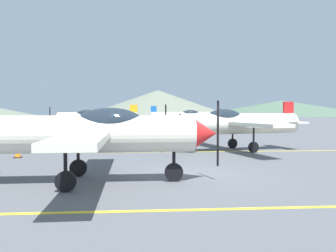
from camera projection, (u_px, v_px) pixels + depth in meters
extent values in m
plane|color=#54565B|center=(190.00, 177.00, 12.45)|extent=(400.00, 400.00, 0.00)
cube|color=yellow|center=(214.00, 209.00, 8.36)|extent=(80.00, 0.16, 0.01)
cube|color=yellow|center=(171.00, 152.00, 19.98)|extent=(80.00, 0.16, 0.01)
cylinder|color=silver|center=(79.00, 134.00, 11.32)|extent=(7.45, 1.36, 1.20)
cone|color=red|center=(205.00, 133.00, 11.74)|extent=(0.79, 1.04, 1.02)
cube|color=black|center=(218.00, 133.00, 11.78)|extent=(0.05, 0.13, 2.19)
ellipsoid|color=#1E2833|center=(110.00, 123.00, 11.41)|extent=(2.21, 1.03, 0.98)
cube|color=silver|center=(93.00, 132.00, 11.36)|extent=(1.41, 9.64, 0.17)
cylinder|color=black|center=(174.00, 156.00, 11.66)|extent=(0.11, 0.11, 1.10)
cylinder|color=black|center=(174.00, 172.00, 11.69)|extent=(0.61, 0.14, 0.61)
cylinder|color=black|center=(65.00, 162.00, 10.14)|extent=(0.11, 0.11, 1.10)
cylinder|color=black|center=(66.00, 181.00, 10.16)|extent=(0.61, 0.14, 0.61)
cylinder|color=black|center=(78.00, 153.00, 12.53)|extent=(0.11, 0.11, 1.10)
cylinder|color=black|center=(78.00, 168.00, 12.55)|extent=(0.61, 0.14, 0.61)
cylinder|color=silver|center=(239.00, 124.00, 20.70)|extent=(7.50, 2.93, 1.20)
cone|color=red|center=(173.00, 124.00, 19.42)|extent=(0.99, 1.17, 1.02)
cube|color=black|center=(166.00, 125.00, 19.28)|extent=(0.07, 0.14, 2.19)
ellipsoid|color=#1E2833|center=(224.00, 118.00, 20.38)|extent=(2.36, 1.47, 0.98)
cube|color=silver|center=(233.00, 123.00, 20.56)|extent=(3.45, 9.62, 0.17)
cube|color=silver|center=(288.00, 122.00, 21.76)|extent=(1.42, 2.94, 0.11)
cube|color=red|center=(288.00, 112.00, 21.74)|extent=(0.70, 0.29, 1.31)
cylinder|color=black|center=(191.00, 137.00, 19.78)|extent=(0.11, 0.11, 1.10)
cylinder|color=black|center=(191.00, 147.00, 19.80)|extent=(0.63, 0.27, 0.61)
cylinder|color=black|center=(233.00, 135.00, 21.94)|extent=(0.11, 0.11, 1.10)
cylinder|color=black|center=(233.00, 143.00, 21.97)|extent=(0.63, 0.27, 0.61)
cylinder|color=black|center=(254.00, 137.00, 19.66)|extent=(0.11, 0.11, 1.10)
cylinder|color=black|center=(254.00, 147.00, 19.69)|extent=(0.63, 0.27, 0.61)
cylinder|color=silver|center=(98.00, 119.00, 32.72)|extent=(7.53, 2.32, 1.20)
cone|color=#F2A519|center=(55.00, 119.00, 33.02)|extent=(0.91, 1.13, 1.02)
cube|color=black|center=(50.00, 119.00, 33.05)|extent=(0.06, 0.14, 2.19)
ellipsoid|color=#1E2833|center=(87.00, 115.00, 32.78)|extent=(2.31, 1.30, 0.98)
cube|color=silver|center=(93.00, 118.00, 32.75)|extent=(2.65, 9.69, 0.17)
cube|color=silver|center=(134.00, 118.00, 32.47)|extent=(1.19, 2.92, 0.11)
cube|color=#F2A519|center=(134.00, 112.00, 32.44)|extent=(0.70, 0.23, 1.31)
cylinder|color=black|center=(65.00, 127.00, 32.98)|extent=(0.11, 0.11, 1.10)
cylinder|color=black|center=(66.00, 133.00, 33.00)|extent=(0.62, 0.22, 0.61)
cylinder|color=black|center=(103.00, 126.00, 33.93)|extent=(0.11, 0.11, 1.10)
cylinder|color=black|center=(103.00, 132.00, 33.96)|extent=(0.62, 0.22, 0.61)
cylinder|color=black|center=(96.00, 127.00, 31.54)|extent=(0.11, 0.11, 1.10)
cylinder|color=black|center=(96.00, 134.00, 31.56)|extent=(0.62, 0.22, 0.61)
cylinder|color=silver|center=(182.00, 117.00, 41.85)|extent=(7.44, 1.27, 1.20)
cone|color=blue|center=(216.00, 117.00, 42.14)|extent=(0.77, 1.03, 1.02)
cube|color=black|center=(220.00, 117.00, 42.17)|extent=(0.04, 0.13, 2.19)
ellipsoid|color=#1E2833|center=(191.00, 114.00, 41.90)|extent=(2.19, 1.00, 0.98)
cube|color=silver|center=(186.00, 117.00, 41.88)|extent=(1.28, 9.62, 0.17)
cube|color=silver|center=(154.00, 117.00, 41.61)|extent=(0.79, 2.85, 0.11)
cube|color=blue|center=(154.00, 112.00, 41.58)|extent=(0.69, 0.14, 1.31)
cylinder|color=black|center=(208.00, 123.00, 42.10)|extent=(0.11, 0.11, 1.10)
cylinder|color=black|center=(208.00, 128.00, 42.12)|extent=(0.61, 0.14, 0.61)
cylinder|color=black|center=(182.00, 124.00, 40.67)|extent=(0.11, 0.11, 1.10)
cylinder|color=black|center=(182.00, 128.00, 40.69)|extent=(0.61, 0.14, 0.61)
cylinder|color=black|center=(179.00, 123.00, 43.06)|extent=(0.11, 0.11, 1.10)
cylinder|color=black|center=(179.00, 127.00, 43.09)|extent=(0.61, 0.14, 0.61)
cube|color=black|center=(252.00, 123.00, 47.03)|extent=(2.76, 4.60, 0.75)
cube|color=black|center=(253.00, 118.00, 46.86)|extent=(2.10, 2.71, 0.55)
cylinder|color=black|center=(252.00, 125.00, 48.67)|extent=(0.36, 0.67, 0.64)
cylinder|color=black|center=(241.00, 126.00, 48.12)|extent=(0.36, 0.67, 0.64)
cylinder|color=black|center=(264.00, 126.00, 45.98)|extent=(0.36, 0.67, 0.64)
cylinder|color=black|center=(252.00, 126.00, 45.42)|extent=(0.36, 0.67, 0.64)
cube|color=black|center=(18.00, 157.00, 17.60)|extent=(0.36, 0.36, 0.04)
cone|color=orange|center=(18.00, 151.00, 17.59)|extent=(0.29, 0.29, 0.55)
cylinder|color=white|center=(18.00, 151.00, 17.59)|extent=(0.20, 0.20, 0.08)
cone|color=slate|center=(158.00, 103.00, 147.59)|extent=(62.88, 62.88, 10.91)
cone|color=#4C6651|center=(282.00, 108.00, 176.68)|extent=(86.71, 86.71, 7.52)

